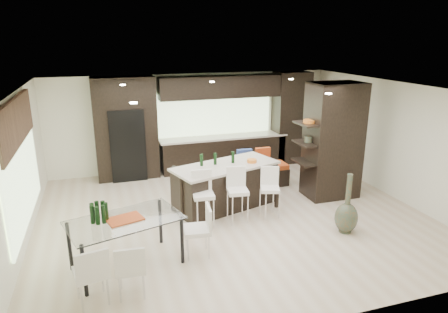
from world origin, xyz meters
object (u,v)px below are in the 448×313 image
object	(u,v)px
chair_near	(131,271)
chair_far	(91,276)
stool_left	(203,205)
dining_table	(127,243)
chair_end	(197,233)
floor_vase	(348,204)
kitchen_island	(226,186)
stool_right	(270,198)
bench	(259,175)
stool_mid	(238,201)

from	to	relation	value
chair_near	chair_far	size ratio (longest dim) A/B	0.94
stool_left	dining_table	xyz separation A→B (m)	(-1.58, -1.05, -0.04)
chair_end	chair_near	bearing A→B (deg)	130.18
stool_left	floor_vase	xyz separation A→B (m)	(2.58, -1.08, 0.14)
kitchen_island	floor_vase	distance (m)	2.66
stool_right	chair_far	bearing A→B (deg)	-133.43
chair_end	stool_left	bearing A→B (deg)	-13.77
bench	floor_vase	xyz separation A→B (m)	(0.65, -2.86, 0.32)
stool_left	stool_right	xyz separation A→B (m)	(1.44, 0.01, -0.03)
dining_table	chair_end	xyz separation A→B (m)	(1.19, -0.00, -0.01)
stool_mid	floor_vase	bearing A→B (deg)	-22.40
chair_end	floor_vase	bearing A→B (deg)	-84.17
stool_left	stool_right	size ratio (longest dim) A/B	1.07
kitchen_island	bench	bearing A→B (deg)	21.38
chair_near	dining_table	bearing A→B (deg)	94.39
floor_vase	chair_far	bearing A→B (deg)	-170.75
stool_left	chair_near	size ratio (longest dim) A/B	1.17
kitchen_island	chair_far	distance (m)	3.90
bench	stool_mid	bearing A→B (deg)	-124.43
stool_right	bench	bearing A→B (deg)	93.47
chair_near	chair_far	world-z (taller)	chair_far
stool_right	bench	xyz separation A→B (m)	(0.49, 1.76, -0.15)
chair_far	stool_right	bearing A→B (deg)	16.40
bench	chair_end	world-z (taller)	chair_end
stool_left	chair_far	xyz separation A→B (m)	(-2.13, -1.85, -0.04)
chair_near	stool_right	bearing A→B (deg)	35.87
stool_mid	dining_table	bearing A→B (deg)	-147.70
dining_table	chair_near	size ratio (longest dim) A/B	2.24
kitchen_island	stool_left	bearing A→B (deg)	-148.96
stool_right	chair_far	size ratio (longest dim) A/B	1.02
stool_left	bench	xyz separation A→B (m)	(1.93, 1.78, -0.18)
stool_right	chair_near	xyz separation A→B (m)	(-3.02, -1.85, -0.04)
dining_table	stool_mid	bearing A→B (deg)	7.83
chair_near	chair_end	size ratio (longest dim) A/B	0.95
chair_end	stool_right	bearing A→B (deg)	-53.38
dining_table	chair_far	distance (m)	0.98
chair_near	stool_left	bearing A→B (deg)	53.71
stool_mid	chair_end	size ratio (longest dim) A/B	1.10
stool_mid	dining_table	world-z (taller)	stool_mid
floor_vase	dining_table	distance (m)	4.16
bench	chair_near	size ratio (longest dim) A/B	1.83
bench	chair_near	xyz separation A→B (m)	(-3.51, -3.61, 0.12)
stool_left	floor_vase	bearing A→B (deg)	-17.49
chair_end	chair_far	bearing A→B (deg)	121.36
kitchen_island	bench	xyz separation A→B (m)	(1.21, 0.97, -0.21)
stool_left	bench	world-z (taller)	stool_left
dining_table	chair_far	bearing A→B (deg)	-141.10
bench	chair_far	size ratio (longest dim) A/B	1.72
stool_left	stool_mid	xyz separation A→B (m)	(0.72, 0.00, -0.00)
stool_left	stool_right	world-z (taller)	stool_left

